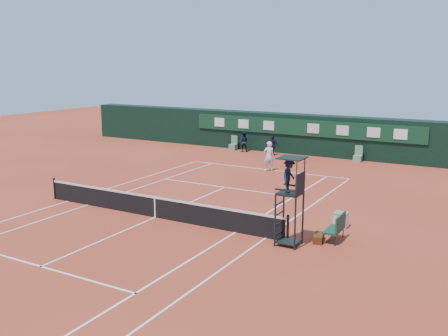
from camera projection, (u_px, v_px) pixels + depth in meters
The scene contains 14 objects.
ground at pixel (155, 217), 22.48m from camera, with size 90.00×90.00×0.00m, color #B4432A.
court_lines at pixel (155, 217), 22.48m from camera, with size 11.05×23.85×0.01m.
tennis_net at pixel (155, 207), 22.38m from camera, with size 12.90×0.10×1.10m.
back_wall at pixel (304, 134), 38.12m from camera, with size 40.00×1.65×3.00m.
linesman_chair_left at pixel (233, 146), 39.95m from camera, with size 0.55×0.50×1.15m.
linesman_chair_right at pixel (358, 157), 35.12m from camera, with size 0.55×0.50×1.15m.
umpire_chair at pixel (290, 182), 18.59m from camera, with size 0.96×0.95×3.42m.
player_bench at pixel (337, 227), 19.35m from camera, with size 0.55×1.20×1.10m.
tennis_bag at pixel (319, 238), 19.41m from camera, with size 0.35×0.80×0.30m, color black.
cooler at pixel (341, 220), 21.07m from camera, with size 0.57×0.57×0.65m.
tennis_ball at pixel (256, 189), 27.40m from camera, with size 0.06×0.06×0.06m, color #CBEF37.
player at pixel (269, 156), 32.03m from camera, with size 0.70×0.46×1.93m, color white.
ball_kid_left at pixel (244, 142), 39.08m from camera, with size 0.77×0.60×1.58m, color black.
ball_kid_right at pixel (273, 146), 37.54m from camera, with size 0.86×0.36×1.47m, color black.
Camera 1 is at (13.32, -17.21, 6.81)m, focal length 40.00 mm.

